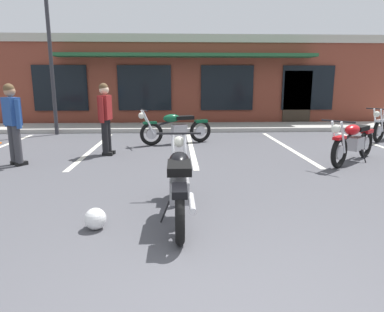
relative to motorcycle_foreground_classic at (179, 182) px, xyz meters
The scene contains 11 objects.
ground_plane 1.36m from the motorcycle_foreground_classic, 73.79° to the left, with size 80.00×80.00×0.00m, color #47474C.
sidewalk_kerb 8.37m from the motorcycle_foreground_classic, 87.56° to the left, with size 22.00×1.80×0.14m, color #A8A59E.
brick_storefront_building 12.61m from the motorcycle_foreground_classic, 88.37° to the left, with size 15.88×7.16×3.44m.
painted_stall_lines 4.79m from the motorcycle_foreground_classic, 85.72° to the left, with size 10.28×4.80×0.01m.
motorcycle_foreground_classic is the anchor object (origin of this frame).
motorcycle_black_cruiser 4.74m from the motorcycle_foreground_classic, 37.90° to the left, with size 1.71×1.59×0.98m.
motorcycle_blue_standard 5.36m from the motorcycle_foreground_classic, 90.53° to the left, with size 2.03×1.02×0.98m.
person_in_black_shirt 4.52m from the motorcycle_foreground_classic, 138.41° to the left, with size 0.52×0.46×1.68m.
person_by_back_row 4.32m from the motorcycle_foreground_classic, 113.04° to the left, with size 0.31×0.61×1.68m.
helmet_on_pavement 1.11m from the motorcycle_foreground_classic, 161.53° to the right, with size 0.26×0.26×0.26m.
parking_lot_lamp_post 8.65m from the motorcycle_foreground_classic, 118.89° to the left, with size 0.24×0.76×5.16m.
Camera 1 is at (-0.39, -2.04, 1.73)m, focal length 32.63 mm.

